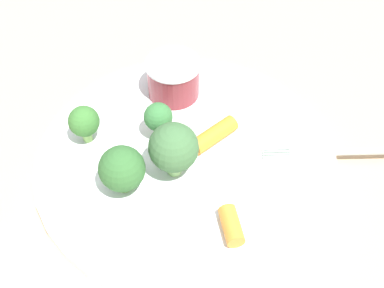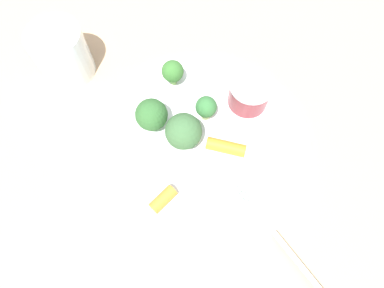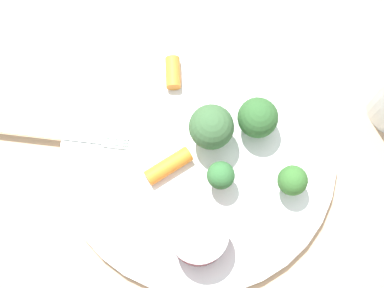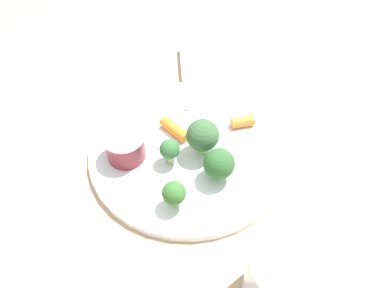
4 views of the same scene
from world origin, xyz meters
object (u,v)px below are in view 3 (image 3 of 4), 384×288
sauce_cup (199,236)px  carrot_stick_1 (173,73)px  broccoli_floret_2 (221,176)px  broccoli_floret_1 (292,181)px  broccoli_floret_3 (258,118)px  carrot_stick_0 (168,166)px  broccoli_floret_0 (211,127)px  fork (47,135)px  plate (198,154)px

sauce_cup → carrot_stick_1: size_ratio=1.66×
sauce_cup → carrot_stick_1: sauce_cup is taller
sauce_cup → broccoli_floret_2: same height
broccoli_floret_1 → broccoli_floret_3: 0.08m
sauce_cup → carrot_stick_0: (-0.08, -0.03, -0.01)m
broccoli_floret_0 → broccoli_floret_3: (-0.01, 0.05, -0.01)m
sauce_cup → carrot_stick_0: 0.08m
broccoli_floret_0 → carrot_stick_1: broccoli_floret_0 is taller
broccoli_floret_0 → broccoli_floret_1: bearing=53.2°
broccoli_floret_2 → fork: broccoli_floret_2 is taller
broccoli_floret_1 → broccoli_floret_3: broccoli_floret_3 is taller
broccoli_floret_2 → broccoli_floret_3: broccoli_floret_3 is taller
broccoli_floret_1 → broccoli_floret_3: (-0.07, -0.03, 0.00)m
plate → sauce_cup: (0.09, -0.01, 0.03)m
sauce_cup → broccoli_floret_0: broccoli_floret_0 is taller
broccoli_floret_1 → broccoli_floret_3: size_ratio=0.84×
broccoli_floret_1 → broccoli_floret_2: size_ratio=1.02×
broccoli_floret_1 → carrot_stick_0: size_ratio=0.83×
plate → sauce_cup: 0.10m
broccoli_floret_1 → broccoli_floret_2: 0.07m
carrot_stick_0 → broccoli_floret_2: bearing=71.2°
carrot_stick_0 → fork: carrot_stick_0 is taller
broccoli_floret_0 → broccoli_floret_2: (0.05, 0.01, -0.01)m
carrot_stick_1 → broccoli_floret_3: bearing=52.7°
plate → carrot_stick_0: size_ratio=5.74×
broccoli_floret_1 → fork: bearing=-105.7°
sauce_cup → broccoli_floret_1: bearing=116.9°
plate → broccoli_floret_1: bearing=65.5°
plate → sauce_cup: size_ratio=5.07×
carrot_stick_0 → carrot_stick_1: bearing=174.6°
plate → broccoli_floret_2: size_ratio=7.08×
broccoli_floret_3 → carrot_stick_1: bearing=-127.3°
broccoli_floret_1 → sauce_cup: bearing=-63.1°
broccoli_floret_1 → fork: 0.27m
broccoli_floret_2 → broccoli_floret_1: bearing=82.5°
plate → carrot_stick_1: bearing=-166.4°
broccoli_floret_3 → plate: bearing=-67.9°
broccoli_floret_2 → carrot_stick_1: size_ratio=1.19×
fork → broccoli_floret_0: bearing=85.8°
broccoli_floret_2 → plate: bearing=-147.6°
broccoli_floret_3 → fork: 0.23m
broccoli_floret_2 → broccoli_floret_3: bearing=143.9°
broccoli_floret_0 → broccoli_floret_2: 0.05m
broccoli_floret_1 → plate: bearing=-114.5°
carrot_stick_0 → carrot_stick_1: 0.11m
sauce_cup → broccoli_floret_3: broccoli_floret_3 is taller
broccoli_floret_1 → carrot_stick_1: size_ratio=1.21×
plate → broccoli_floret_3: broccoli_floret_3 is taller
plate → fork: bearing=-100.3°
sauce_cup → broccoli_floret_0: bearing=169.7°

